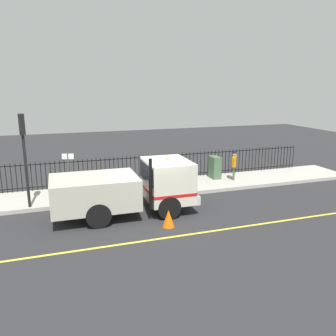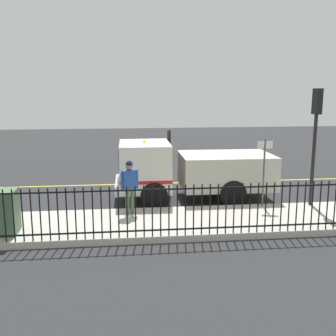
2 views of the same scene
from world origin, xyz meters
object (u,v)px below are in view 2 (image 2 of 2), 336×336
worker_standing (129,182)px  traffic_cone (156,181)px  work_truck (184,168)px  traffic_light_near (316,123)px  utility_cabinet (8,212)px  street_sign (264,164)px

worker_standing → traffic_cone: bearing=43.8°
work_truck → traffic_light_near: bearing=-111.9°
utility_cabinet → street_sign: size_ratio=0.53×
traffic_cone → utility_cabinet: bearing=-40.6°
work_truck → traffic_cone: size_ratio=8.82×
work_truck → street_sign: size_ratio=2.55×
worker_standing → utility_cabinet: 3.67m
utility_cabinet → street_sign: (-1.78, 7.93, 0.83)m
traffic_cone → worker_standing: bearing=-16.4°
work_truck → utility_cabinet: bearing=123.4°
traffic_light_near → utility_cabinet: 10.04m
worker_standing → street_sign: bearing=-24.3°
traffic_light_near → street_sign: (-0.05, -1.71, -1.38)m
traffic_light_near → utility_cabinet: (1.74, -9.64, -2.21)m
worker_standing → utility_cabinet: bearing=172.0°
work_truck → street_sign: (1.70, 2.49, 0.40)m
traffic_light_near → traffic_cone: bearing=44.5°
worker_standing → utility_cabinet: size_ratio=1.42×
street_sign → traffic_light_near: bearing=88.5°
worker_standing → traffic_light_near: traffic_light_near is taller
work_truck → worker_standing: 2.97m
work_truck → traffic_cone: 2.20m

